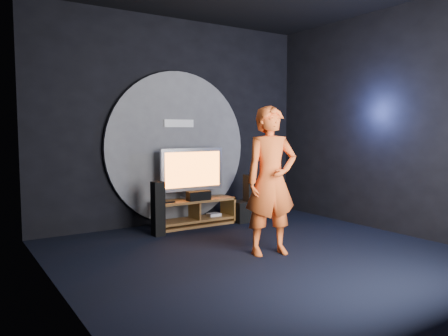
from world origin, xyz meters
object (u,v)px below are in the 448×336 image
at_px(tv, 192,171).
at_px(tower_speaker_right, 250,198).
at_px(subwoofer, 242,211).
at_px(player, 271,181).
at_px(media_console, 195,214).
at_px(tower_speaker_left, 158,209).

relative_size(tv, tower_speaker_right, 1.40).
height_order(tv, subwoofer, tv).
distance_m(tower_speaker_right, subwoofer, 0.27).
height_order(tv, tower_speaker_right, tv).
xyz_separation_m(tv, player, (0.01, -2.08, 0.04)).
height_order(subwoofer, player, player).
relative_size(tower_speaker_right, player, 0.43).
bearing_deg(tower_speaker_right, subwoofer, 154.42).
height_order(media_console, player, player).
bearing_deg(subwoofer, tower_speaker_right, -25.58).
bearing_deg(tower_speaker_left, subwoofer, 4.55).
bearing_deg(media_console, subwoofer, -12.59).
relative_size(tv, player, 0.60).
bearing_deg(tower_speaker_left, player, -64.20).
bearing_deg(tower_speaker_right, tower_speaker_left, -177.59).
xyz_separation_m(media_console, tower_speaker_left, (-0.82, -0.32, 0.22)).
height_order(tower_speaker_left, subwoofer, tower_speaker_left).
bearing_deg(media_console, player, -89.96).
distance_m(tower_speaker_left, subwoofer, 1.68).
bearing_deg(tower_speaker_left, tower_speaker_right, 2.41).
bearing_deg(tv, player, -89.76).
bearing_deg(player, tower_speaker_right, 75.85).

